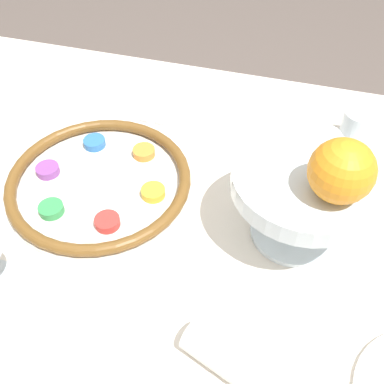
{
  "coord_description": "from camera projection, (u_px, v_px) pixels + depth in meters",
  "views": [
    {
      "loc": [
        0.1,
        -0.47,
        1.29
      ],
      "look_at": [
        -0.03,
        -0.0,
        0.76
      ],
      "focal_mm": 42.0,
      "sensor_mm": 36.0,
      "label": 1
    }
  ],
  "objects": [
    {
      "name": "cup_far",
      "position": [
        357.0,
        128.0,
        0.83
      ],
      "size": [
        0.06,
        0.06,
        0.07
      ],
      "color": "silver",
      "rests_on": "dining_table"
    },
    {
      "name": "fork_right",
      "position": [
        178.0,
        102.0,
        0.93
      ],
      "size": [
        0.05,
        0.17,
        0.01
      ],
      "color": "silver",
      "rests_on": "dining_table"
    },
    {
      "name": "orange_fruit",
      "position": [
        342.0,
        171.0,
        0.55
      ],
      "size": [
        0.08,
        0.08,
        0.08
      ],
      "color": "orange",
      "rests_on": "fruit_stand"
    },
    {
      "name": "fork_left",
      "position": [
        164.0,
        99.0,
        0.94
      ],
      "size": [
        0.05,
        0.17,
        0.01
      ],
      "color": "silver",
      "rests_on": "dining_table"
    },
    {
      "name": "dining_table",
      "position": [
        204.0,
        315.0,
        1.0
      ],
      "size": [
        1.35,
        0.83,
        0.72
      ],
      "color": "silver",
      "rests_on": "ground_plane"
    },
    {
      "name": "napkin_roll",
      "position": [
        252.0,
        376.0,
        0.53
      ],
      "size": [
        0.19,
        0.1,
        0.04
      ],
      "color": "white",
      "rests_on": "dining_table"
    },
    {
      "name": "cup_mid",
      "position": [
        320.0,
        150.0,
        0.79
      ],
      "size": [
        0.06,
        0.06,
        0.07
      ],
      "color": "silver",
      "rests_on": "dining_table"
    },
    {
      "name": "fruit_stand",
      "position": [
        303.0,
        188.0,
        0.63
      ],
      "size": [
        0.21,
        0.21,
        0.13
      ],
      "color": "silver",
      "rests_on": "dining_table"
    },
    {
      "name": "ground_plane",
      "position": [
        201.0,
        376.0,
        1.27
      ],
      "size": [
        8.0,
        8.0,
        0.0
      ],
      "primitive_type": "plane",
      "color": "#564C47"
    },
    {
      "name": "seder_plate",
      "position": [
        101.0,
        180.0,
        0.76
      ],
      "size": [
        0.31,
        0.31,
        0.03
      ],
      "color": "silver",
      "rests_on": "dining_table"
    }
  ]
}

